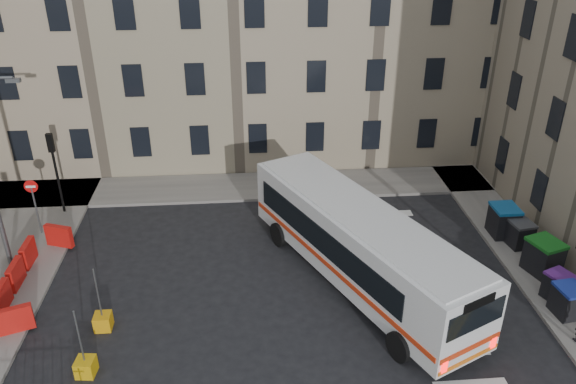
{
  "coord_description": "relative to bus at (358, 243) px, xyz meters",
  "views": [
    {
      "loc": [
        -2.9,
        -18.54,
        13.78
      ],
      "look_at": [
        -1.23,
        2.18,
        3.0
      ],
      "focal_mm": 35.0,
      "sensor_mm": 36.0,
      "label": 1
    }
  ],
  "objects": [
    {
      "name": "ground",
      "position": [
        -1.35,
        0.2,
        -1.88
      ],
      "size": [
        120.0,
        120.0,
        0.0
      ],
      "primitive_type": "plane",
      "color": "black",
      "rests_on": "ground"
    },
    {
      "name": "pavement_north",
      "position": [
        -7.35,
        8.8,
        -1.8
      ],
      "size": [
        36.0,
        3.2,
        0.15
      ],
      "primitive_type": "cube",
      "color": "slate",
      "rests_on": "ground"
    },
    {
      "name": "pavement_east",
      "position": [
        7.65,
        4.2,
        -1.8
      ],
      "size": [
        2.4,
        26.0,
        0.15
      ],
      "primitive_type": "cube",
      "color": "slate",
      "rests_on": "ground"
    },
    {
      "name": "terrace_north",
      "position": [
        -8.35,
        15.7,
        6.74
      ],
      "size": [
        38.3,
        10.8,
        17.2
      ],
      "color": "gray",
      "rests_on": "ground"
    },
    {
      "name": "traffic_light_nw",
      "position": [
        -13.35,
        6.7,
        0.99
      ],
      "size": [
        0.28,
        0.22,
        4.1
      ],
      "color": "black",
      "rests_on": "pavement_west"
    },
    {
      "name": "no_entry_north",
      "position": [
        -13.85,
        4.7,
        0.2
      ],
      "size": [
        0.6,
        0.08,
        3.0
      ],
      "color": "#595B5E",
      "rests_on": "pavement_west"
    },
    {
      "name": "roadworks_barriers",
      "position": [
        -13.19,
        0.7,
        -1.23
      ],
      "size": [
        1.66,
        6.26,
        1.0
      ],
      "color": "red",
      "rests_on": "pavement_west"
    },
    {
      "name": "bus",
      "position": [
        0.0,
        0.0,
        0.0
      ],
      "size": [
        7.59,
        11.93,
        3.25
      ],
      "rotation": [
        0.0,
        0.0,
        0.45
      ],
      "color": "silver",
      "rests_on": "ground"
    },
    {
      "name": "wheelie_bin_a",
      "position": [
        7.33,
        -2.77,
        -1.13
      ],
      "size": [
        1.05,
        1.17,
        1.18
      ],
      "rotation": [
        0.0,
        0.0,
        0.12
      ],
      "color": "black",
      "rests_on": "pavement_east"
    },
    {
      "name": "wheelie_bin_b",
      "position": [
        7.46,
        -1.91,
        -1.16
      ],
      "size": [
        1.2,
        1.28,
        1.12
      ],
      "rotation": [
        0.0,
        0.0,
        0.39
      ],
      "color": "black",
      "rests_on": "pavement_east"
    },
    {
      "name": "wheelie_bin_c",
      "position": [
        7.71,
        -0.09,
        -1.0
      ],
      "size": [
        1.49,
        1.6,
        1.45
      ],
      "rotation": [
        0.0,
        0.0,
        0.31
      ],
      "color": "black",
      "rests_on": "pavement_east"
    },
    {
      "name": "wheelie_bin_d",
      "position": [
        7.65,
        1.92,
        -1.13
      ],
      "size": [
        1.08,
        1.2,
        1.18
      ],
      "rotation": [
        0.0,
        0.0,
        0.15
      ],
      "color": "black",
      "rests_on": "pavement_east"
    },
    {
      "name": "wheelie_bin_e",
      "position": [
        7.31,
        2.87,
        -1.01
      ],
      "size": [
        1.13,
        1.3,
        1.42
      ],
      "rotation": [
        0.0,
        0.0,
        0.01
      ],
      "color": "black",
      "rests_on": "pavement_east"
    },
    {
      "name": "bollard_yellow",
      "position": [
        -9.74,
        -4.26,
        -1.58
      ],
      "size": [
        0.66,
        0.66,
        0.6
      ],
      "primitive_type": "cube",
      "rotation": [
        0.0,
        0.0,
        -0.11
      ],
      "color": "#D39E0B",
      "rests_on": "ground"
    },
    {
      "name": "bollard_chevron",
      "position": [
        -9.64,
        -2.04,
        -1.58
      ],
      "size": [
        0.6,
        0.6,
        0.6
      ],
      "primitive_type": "cube",
      "rotation": [
        0.0,
        0.0,
        0.0
      ],
      "color": "orange",
      "rests_on": "ground"
    }
  ]
}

